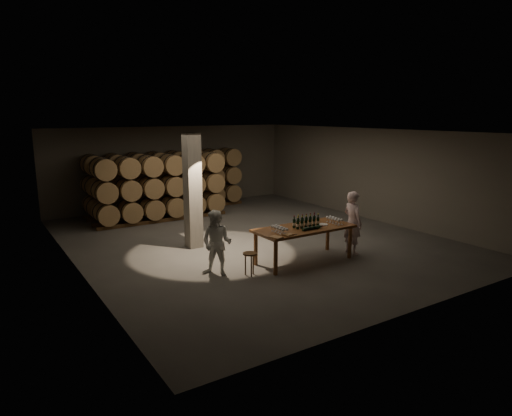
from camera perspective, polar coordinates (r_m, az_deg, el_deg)
room at (r=12.74m, az=-7.93°, el=2.10°), size 12.00×12.00×12.00m
tasting_table at (r=11.59m, az=6.04°, el=-2.89°), size 2.60×1.10×0.90m
barrel_stack_back at (r=17.83m, az=-11.09°, el=3.45°), size 6.26×0.95×2.31m
barrel_stack_front at (r=16.26m, az=-11.81°, el=2.62°), size 4.70×0.95×2.31m
bottle_cluster at (r=11.59m, az=6.29°, el=-1.79°), size 0.73×0.23×0.32m
lying_bottles at (r=11.32m, az=6.97°, el=-2.50°), size 0.63×0.08×0.08m
glass_cluster_left at (r=10.97m, az=2.96°, el=-2.52°), size 0.19×0.52×0.16m
glass_cluster_right at (r=12.06m, az=9.79°, el=-1.35°), size 0.19×0.52×0.16m
plate at (r=11.88m, az=8.37°, el=-2.04°), size 0.25×0.25×0.01m
notebook_near at (r=10.77m, az=4.00°, el=-3.35°), size 0.27×0.23×0.03m
notebook_corner at (r=10.55m, az=2.54°, el=-3.66°), size 0.27×0.32×0.02m
pen at (r=10.83m, az=4.86°, el=-3.33°), size 0.15×0.02×0.01m
stool at (r=10.63m, az=-0.76°, el=-6.14°), size 0.33×0.33×0.55m
person_man at (r=12.43m, az=11.98°, el=-1.81°), size 0.42×0.63×1.71m
person_woman at (r=10.61m, az=-4.91°, el=-4.39°), size 0.93×0.95×1.54m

